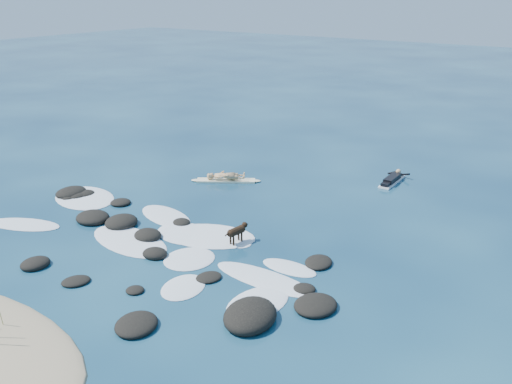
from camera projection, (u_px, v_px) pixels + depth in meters
The scene contains 6 objects.
ground at pixel (170, 238), 21.50m from camera, with size 160.00×160.00×0.00m, color #0A2642.
reef_rocks at pixel (154, 251), 20.23m from camera, with size 15.29×7.80×0.65m.
breaking_foam at pixel (156, 236), 21.67m from camera, with size 14.71×6.19×0.12m.
standing_surfer_rig at pixel (226, 167), 27.38m from camera, with size 3.01×2.11×1.93m.
paddling_surfer_rig at pixel (392, 179), 27.48m from camera, with size 1.17×2.59×0.45m.
dog at pixel (237, 231), 20.88m from camera, with size 0.41×1.21×0.77m.
Camera 1 is at (13.87, -14.21, 9.02)m, focal length 40.00 mm.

